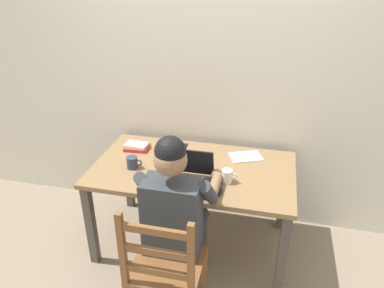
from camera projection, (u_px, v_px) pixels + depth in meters
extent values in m
plane|color=gray|center=(193.00, 242.00, 3.05)|extent=(8.00, 8.00, 0.00)
cube|color=silver|center=(208.00, 72.00, 2.89)|extent=(6.00, 0.04, 2.60)
cube|color=olive|center=(193.00, 169.00, 2.73)|extent=(1.48, 0.84, 0.03)
cube|color=#4C4742|center=(91.00, 225.00, 2.71)|extent=(0.06, 0.06, 0.68)
cube|color=#4C4742|center=(282.00, 256.00, 2.43)|extent=(0.06, 0.06, 0.68)
cube|color=#4C4742|center=(129.00, 174.00, 3.35)|extent=(0.06, 0.06, 0.68)
cube|color=#4C4742|center=(284.00, 194.00, 3.07)|extent=(0.06, 0.06, 0.68)
cube|color=#33383D|center=(172.00, 217.00, 2.20)|extent=(0.34, 0.20, 0.50)
sphere|color=#936B4C|center=(170.00, 160.00, 2.02)|extent=(0.19, 0.19, 0.19)
sphere|color=black|center=(170.00, 151.00, 2.00)|extent=(0.17, 0.17, 0.17)
cube|color=black|center=(174.00, 147.00, 2.08)|extent=(0.13, 0.10, 0.01)
cylinder|color=#38383D|center=(168.00, 227.00, 2.50)|extent=(0.13, 0.40, 0.13)
cylinder|color=#38383D|center=(194.00, 231.00, 2.47)|extent=(0.13, 0.40, 0.13)
cylinder|color=#38383D|center=(177.00, 234.00, 2.78)|extent=(0.10, 0.10, 0.47)
cylinder|color=#38383D|center=(200.00, 238.00, 2.75)|extent=(0.10, 0.10, 0.47)
cylinder|color=#33383D|center=(144.00, 184.00, 2.25)|extent=(0.10, 0.24, 0.25)
cylinder|color=#936B4C|center=(157.00, 178.00, 2.49)|extent=(0.07, 0.28, 0.07)
sphere|color=#936B4C|center=(164.00, 168.00, 2.61)|extent=(0.08, 0.08, 0.08)
cylinder|color=#33383D|center=(208.00, 192.00, 2.17)|extent=(0.10, 0.24, 0.25)
cylinder|color=#936B4C|center=(215.00, 186.00, 2.41)|extent=(0.07, 0.28, 0.07)
sphere|color=#936B4C|center=(217.00, 175.00, 2.54)|extent=(0.08, 0.08, 0.08)
cube|color=brown|center=(168.00, 264.00, 2.21)|extent=(0.42, 0.42, 0.02)
cube|color=brown|center=(204.00, 274.00, 2.44)|extent=(0.04, 0.04, 0.45)
cube|color=brown|center=(150.00, 265.00, 2.52)|extent=(0.04, 0.04, 0.45)
cube|color=brown|center=(191.00, 261.00, 1.90)|extent=(0.04, 0.04, 0.48)
cube|color=brown|center=(122.00, 249.00, 1.97)|extent=(0.04, 0.04, 0.48)
cube|color=brown|center=(157.00, 272.00, 1.99)|extent=(0.36, 0.02, 0.04)
cube|color=brown|center=(156.00, 252.00, 1.92)|extent=(0.36, 0.02, 0.04)
cube|color=brown|center=(154.00, 231.00, 1.86)|extent=(0.36, 0.02, 0.04)
cube|color=black|center=(185.00, 187.00, 2.48)|extent=(0.33, 0.23, 0.02)
cube|color=#2B2B2D|center=(185.00, 185.00, 2.47)|extent=(0.29, 0.17, 0.00)
cube|color=black|center=(190.00, 162.00, 2.55)|extent=(0.33, 0.07, 0.21)
cube|color=#99A8B2|center=(190.00, 162.00, 2.55)|extent=(0.29, 0.06, 0.18)
ellipsoid|color=black|center=(218.00, 191.00, 2.42)|extent=(0.06, 0.10, 0.03)
cylinder|color=white|center=(227.00, 176.00, 2.52)|extent=(0.08, 0.08, 0.09)
torus|color=white|center=(234.00, 176.00, 2.51)|extent=(0.05, 0.01, 0.05)
cylinder|color=#2D384C|center=(132.00, 162.00, 2.69)|extent=(0.08, 0.08, 0.09)
torus|color=#2D384C|center=(139.00, 163.00, 2.68)|extent=(0.05, 0.01, 0.05)
cube|color=#BC332D|center=(137.00, 147.00, 2.98)|extent=(0.20, 0.16, 0.03)
cube|color=white|center=(136.00, 145.00, 2.96)|extent=(0.18, 0.12, 0.02)
cube|color=silver|center=(246.00, 157.00, 2.86)|extent=(0.28, 0.25, 0.01)
cube|color=#C63D33|center=(200.00, 165.00, 2.75)|extent=(0.13, 0.09, 0.00)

